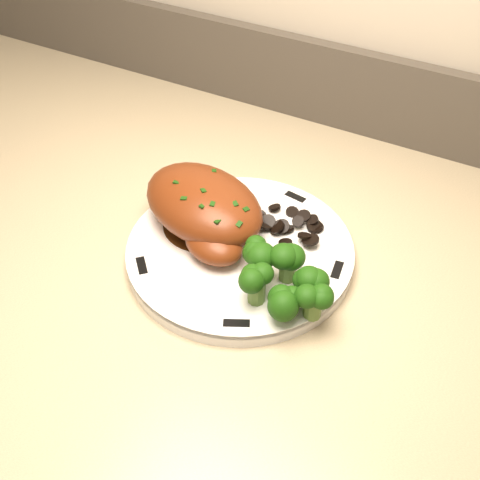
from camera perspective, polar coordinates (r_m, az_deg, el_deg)
The scene contains 11 objects.
counter at distance 1.03m, azimuth 2.16°, elevation -19.97°, with size 2.02×0.67×0.99m.
plate at distance 0.68m, azimuth 0.00°, elevation -1.14°, with size 0.26×0.26×0.02m, color white.
rim_accent_0 at distance 0.66m, azimuth 9.19°, elevation -2.83°, with size 0.03×0.01×0.00m, color black.
rim_accent_1 at distance 0.74m, azimuth 5.27°, elevation 4.08°, with size 0.03×0.01×0.00m, color black.
rim_accent_2 at distance 0.75m, azimuth -4.82°, elevation 4.28°, with size 0.03×0.01×0.00m, color black.
rim_accent_3 at distance 0.66m, azimuth -9.31°, elevation -2.42°, with size 0.03×0.01×0.00m, color black.
rim_accent_4 at distance 0.60m, azimuth -0.33°, elevation -7.91°, with size 0.03×0.01×0.00m, color black.
gravy_pool at distance 0.70m, azimuth -3.38°, elevation 1.51°, with size 0.10×0.10×0.00m, color #341C09.
chicken_breast at distance 0.68m, azimuth -3.38°, elevation 3.03°, with size 0.18×0.15×0.06m.
mushroom_pile at distance 0.69m, azimuth 4.62°, elevation 1.10°, with size 0.08×0.06×0.02m.
broccoli_florets at distance 0.61m, azimuth 4.27°, elevation -3.88°, with size 0.10×0.08×0.04m.
Camera 1 is at (0.34, 1.24, 1.35)m, focal length 45.00 mm.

